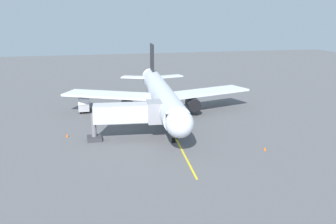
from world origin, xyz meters
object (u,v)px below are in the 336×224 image
object	(u,v)px
ground_crew_wing_walker	(184,126)
box_truck_near_nose	(84,104)
safety_cone_nose_right	(67,135)
safety_cone_nose_left	(265,149)
jet_bridge	(134,113)
ground_crew_marshaller	(177,133)
airplane	(161,95)

from	to	relation	value
ground_crew_wing_walker	box_truck_near_nose	world-z (taller)	box_truck_near_nose
box_truck_near_nose	safety_cone_nose_right	distance (m)	15.41
box_truck_near_nose	safety_cone_nose_right	xyz separation A→B (m)	(2.92, 15.09, -1.11)
safety_cone_nose_left	safety_cone_nose_right	world-z (taller)	same
jet_bridge	ground_crew_marshaller	bearing A→B (deg)	162.91
ground_crew_wing_walker	safety_cone_nose_right	size ratio (longest dim) A/B	3.11
jet_bridge	safety_cone_nose_left	distance (m)	18.64
airplane	safety_cone_nose_right	world-z (taller)	airplane
jet_bridge	box_truck_near_nose	distance (m)	19.42
ground_crew_marshaller	box_truck_near_nose	bearing A→B (deg)	-58.26
safety_cone_nose_left	safety_cone_nose_right	distance (m)	28.03
airplane	box_truck_near_nose	world-z (taller)	airplane
airplane	box_truck_near_nose	distance (m)	15.17
box_truck_near_nose	ground_crew_marshaller	bearing A→B (deg)	121.74
safety_cone_nose_left	jet_bridge	bearing A→B (deg)	-29.63
safety_cone_nose_left	safety_cone_nose_right	size ratio (longest dim) A/B	1.00
safety_cone_nose_left	safety_cone_nose_right	bearing A→B (deg)	-25.64
ground_crew_wing_walker	safety_cone_nose_left	bearing A→B (deg)	126.26
jet_bridge	ground_crew_wing_walker	distance (m)	8.67
jet_bridge	safety_cone_nose_left	xyz separation A→B (m)	(-15.91, 9.05, -3.49)
box_truck_near_nose	safety_cone_nose_left	world-z (taller)	box_truck_near_nose
box_truck_near_nose	jet_bridge	bearing A→B (deg)	109.51
jet_bridge	ground_crew_marshaller	xyz separation A→B (m)	(-5.93, 1.82, -2.88)
safety_cone_nose_left	ground_crew_wing_walker	bearing A→B (deg)	-53.74
ground_crew_wing_walker	safety_cone_nose_left	xyz separation A→B (m)	(-7.92, 10.81, -0.61)
airplane	box_truck_near_nose	size ratio (longest dim) A/B	8.62
jet_bridge	ground_crew_marshaller	distance (m)	6.84
airplane	jet_bridge	xyz separation A→B (m)	(6.49, 10.67, -0.24)
safety_cone_nose_right	box_truck_near_nose	bearing A→B (deg)	-100.97
jet_bridge	box_truck_near_nose	xyz separation A→B (m)	(6.44, -18.17, -2.38)
ground_crew_marshaller	safety_cone_nose_left	xyz separation A→B (m)	(-9.98, 7.23, -0.61)
ground_crew_marshaller	safety_cone_nose_left	world-z (taller)	ground_crew_marshaller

